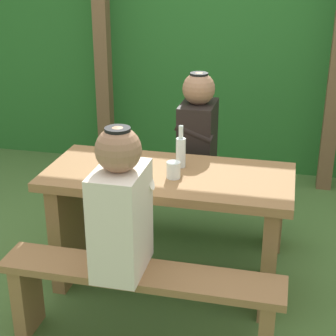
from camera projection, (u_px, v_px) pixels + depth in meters
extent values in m
plane|color=#476D33|center=(168.00, 281.00, 3.27)|extent=(12.00, 12.00, 0.00)
cube|color=#276727|center=(224.00, 48.00, 4.89)|extent=(6.40, 0.65, 2.11)
cube|color=brown|center=(102.00, 44.00, 4.56)|extent=(0.12, 0.12, 2.28)
cube|color=olive|center=(168.00, 177.00, 3.00)|extent=(1.40, 0.64, 0.05)
cube|color=olive|center=(73.00, 222.00, 3.27)|extent=(0.08, 0.54, 0.68)
cube|color=olive|center=(271.00, 245.00, 3.01)|extent=(0.08, 0.54, 0.68)
cube|color=olive|center=(140.00, 274.00, 2.57)|extent=(1.40, 0.24, 0.04)
cube|color=olive|center=(27.00, 296.00, 2.78)|extent=(0.07, 0.22, 0.42)
cube|color=olive|center=(266.00, 332.00, 2.52)|extent=(0.07, 0.22, 0.42)
cube|color=olive|center=(188.00, 179.00, 3.64)|extent=(1.40, 0.24, 0.04)
cube|color=olive|center=(104.00, 200.00, 3.85)|extent=(0.07, 0.22, 0.42)
cube|color=olive|center=(277.00, 218.00, 3.59)|extent=(0.07, 0.22, 0.42)
cube|color=silver|center=(121.00, 221.00, 2.48)|extent=(0.22, 0.34, 0.52)
sphere|color=#936B4C|center=(118.00, 150.00, 2.34)|extent=(0.21, 0.21, 0.21)
cylinder|color=black|center=(118.00, 130.00, 2.31)|extent=(0.12, 0.12, 0.02)
cylinder|color=silver|center=(129.00, 189.00, 2.57)|extent=(0.25, 0.07, 0.15)
cube|color=black|center=(198.00, 141.00, 3.52)|extent=(0.22, 0.34, 0.52)
sphere|color=#936B4C|center=(199.00, 89.00, 3.38)|extent=(0.21, 0.21, 0.21)
cylinder|color=black|center=(199.00, 75.00, 3.35)|extent=(0.12, 0.12, 0.02)
cylinder|color=black|center=(194.00, 133.00, 3.35)|extent=(0.25, 0.07, 0.15)
cylinder|color=silver|center=(173.00, 170.00, 2.91)|extent=(0.08, 0.08, 0.09)
cylinder|color=silver|center=(181.00, 153.00, 3.05)|extent=(0.06, 0.06, 0.17)
cylinder|color=silver|center=(181.00, 132.00, 3.00)|extent=(0.03, 0.03, 0.08)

